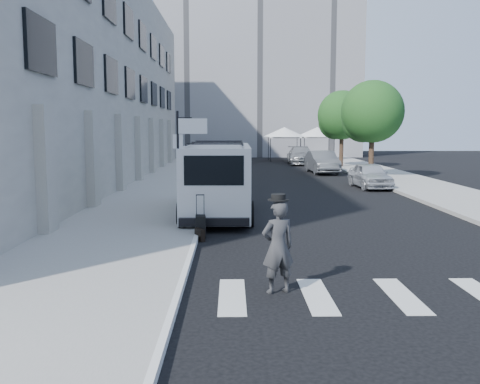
{
  "coord_description": "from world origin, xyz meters",
  "views": [
    {
      "loc": [
        -1.01,
        -12.74,
        3.16
      ],
      "look_at": [
        -0.76,
        2.64,
        1.3
      ],
      "focal_mm": 40.0,
      "sensor_mm": 36.0,
      "label": 1
    }
  ],
  "objects_px": {
    "suitcase": "(201,226)",
    "parked_car_b": "(322,162)",
    "briefcase": "(200,235)",
    "parked_car_c": "(301,155)",
    "cargo_van": "(218,180)",
    "parked_car_a": "(370,175)",
    "businessman": "(278,247)"
  },
  "relations": [
    {
      "from": "suitcase",
      "to": "cargo_van",
      "type": "distance_m",
      "value": 4.01
    },
    {
      "from": "parked_car_c",
      "to": "parked_car_a",
      "type": "bearing_deg",
      "value": -84.48
    },
    {
      "from": "businessman",
      "to": "briefcase",
      "type": "bearing_deg",
      "value": -88.47
    },
    {
      "from": "cargo_van",
      "to": "parked_car_c",
      "type": "distance_m",
      "value": 27.91
    },
    {
      "from": "cargo_van",
      "to": "parked_car_a",
      "type": "distance_m",
      "value": 11.73
    },
    {
      "from": "suitcase",
      "to": "parked_car_b",
      "type": "relative_size",
      "value": 0.26
    },
    {
      "from": "businessman",
      "to": "parked_car_a",
      "type": "xyz_separation_m",
      "value": [
        6.4,
        17.84,
        -0.23
      ]
    },
    {
      "from": "suitcase",
      "to": "parked_car_a",
      "type": "height_order",
      "value": "parked_car_a"
    },
    {
      "from": "parked_car_a",
      "to": "cargo_van",
      "type": "bearing_deg",
      "value": -134.54
    },
    {
      "from": "briefcase",
      "to": "suitcase",
      "type": "xyz_separation_m",
      "value": [
        -0.0,
        0.44,
        0.16
      ]
    },
    {
      "from": "parked_car_b",
      "to": "briefcase",
      "type": "bearing_deg",
      "value": -110.72
    },
    {
      "from": "briefcase",
      "to": "parked_car_c",
      "type": "height_order",
      "value": "parked_car_c"
    },
    {
      "from": "cargo_van",
      "to": "parked_car_b",
      "type": "distance_m",
      "value": 19.1
    },
    {
      "from": "briefcase",
      "to": "parked_car_a",
      "type": "distance_m",
      "value": 15.41
    },
    {
      "from": "businessman",
      "to": "parked_car_c",
      "type": "relative_size",
      "value": 0.34
    },
    {
      "from": "businessman",
      "to": "cargo_van",
      "type": "height_order",
      "value": "cargo_van"
    },
    {
      "from": "briefcase",
      "to": "suitcase",
      "type": "bearing_deg",
      "value": 60.78
    },
    {
      "from": "parked_car_a",
      "to": "parked_car_b",
      "type": "bearing_deg",
      "value": 93.23
    },
    {
      "from": "parked_car_b",
      "to": "cargo_van",
      "type": "bearing_deg",
      "value": -113.55
    },
    {
      "from": "businessman",
      "to": "suitcase",
      "type": "relative_size",
      "value": 1.46
    },
    {
      "from": "suitcase",
      "to": "parked_car_b",
      "type": "xyz_separation_m",
      "value": [
        7.18,
        21.71,
        0.45
      ]
    },
    {
      "from": "suitcase",
      "to": "parked_car_b",
      "type": "bearing_deg",
      "value": 66.2
    },
    {
      "from": "businessman",
      "to": "parked_car_b",
      "type": "distance_m",
      "value": 27.46
    },
    {
      "from": "suitcase",
      "to": "cargo_van",
      "type": "xyz_separation_m",
      "value": [
        0.4,
        3.86,
        0.98
      ]
    },
    {
      "from": "parked_car_a",
      "to": "parked_car_b",
      "type": "height_order",
      "value": "parked_car_b"
    },
    {
      "from": "businessman",
      "to": "briefcase",
      "type": "distance_m",
      "value": 5.15
    },
    {
      "from": "parked_car_c",
      "to": "briefcase",
      "type": "bearing_deg",
      "value": -100.82
    },
    {
      "from": "suitcase",
      "to": "parked_car_c",
      "type": "distance_m",
      "value": 31.77
    },
    {
      "from": "cargo_van",
      "to": "parked_car_c",
      "type": "height_order",
      "value": "cargo_van"
    },
    {
      "from": "parked_car_b",
      "to": "parked_car_c",
      "type": "xyz_separation_m",
      "value": [
        -0.28,
        9.29,
        -0.02
      ]
    },
    {
      "from": "businessman",
      "to": "parked_car_a",
      "type": "distance_m",
      "value": 18.95
    },
    {
      "from": "businessman",
      "to": "suitcase",
      "type": "distance_m",
      "value": 5.54
    }
  ]
}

